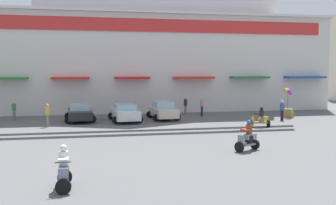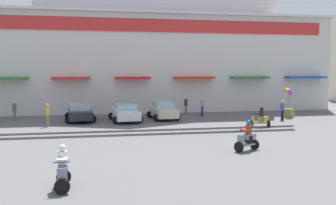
{
  "view_description": "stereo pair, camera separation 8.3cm",
  "coord_description": "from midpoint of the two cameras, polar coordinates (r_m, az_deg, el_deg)",
  "views": [
    {
      "loc": [
        -6.62,
        -5.52,
        4.04
      ],
      "look_at": [
        -1.6,
        19.87,
        1.87
      ],
      "focal_mm": 40.59,
      "sensor_mm": 36.0,
      "label": 1
    },
    {
      "loc": [
        -6.54,
        -5.54,
        4.04
      ],
      "look_at": [
        -1.6,
        19.87,
        1.87
      ],
      "focal_mm": 40.59,
      "sensor_mm": 36.0,
      "label": 2
    }
  ],
  "objects": [
    {
      "name": "ground_plane",
      "position": [
        20.08,
        8.43,
        -6.88
      ],
      "size": [
        128.0,
        128.0,
        0.0
      ],
      "primitive_type": "plane",
      "color": "#5B5B5C"
    },
    {
      "name": "colonial_building",
      "position": [
        42.42,
        -2.04,
        11.8
      ],
      "size": [
        34.9,
        16.5,
        20.84
      ],
      "color": "silver",
      "rests_on": "ground"
    },
    {
      "name": "parked_car_0",
      "position": [
        31.22,
        -13.0,
        -1.45
      ],
      "size": [
        2.58,
        4.5,
        1.39
      ],
      "color": "black",
      "rests_on": "ground"
    },
    {
      "name": "parked_car_1",
      "position": [
        30.49,
        -6.39,
        -1.48
      ],
      "size": [
        2.61,
        4.58,
        1.42
      ],
      "color": "white",
      "rests_on": "ground"
    },
    {
      "name": "parked_car_2",
      "position": [
        31.57,
        -0.66,
        -1.19
      ],
      "size": [
        2.47,
        4.1,
        1.5
      ],
      "color": "beige",
      "rests_on": "ground"
    },
    {
      "name": "scooter_rider_3",
      "position": [
        19.65,
        11.93,
        -5.26
      ],
      "size": [
        1.41,
        1.03,
        1.57
      ],
      "color": "black",
      "rests_on": "ground"
    },
    {
      "name": "scooter_rider_4",
      "position": [
        27.98,
        13.77,
        -2.42
      ],
      "size": [
        1.48,
        0.76,
        1.47
      ],
      "color": "black",
      "rests_on": "ground"
    },
    {
      "name": "scooter_rider_5",
      "position": [
        13.65,
        -15.37,
        -9.84
      ],
      "size": [
        0.56,
        1.35,
        1.53
      ],
      "color": "black",
      "rests_on": "ground"
    },
    {
      "name": "pedestrian_0",
      "position": [
        28.67,
        -17.53,
        -1.57
      ],
      "size": [
        0.37,
        0.37,
        1.67
      ],
      "color": "#797655",
      "rests_on": "ground"
    },
    {
      "name": "pedestrian_1",
      "position": [
        33.8,
        5.23,
        -0.49
      ],
      "size": [
        0.46,
        0.46,
        1.65
      ],
      "color": "navy",
      "rests_on": "ground"
    },
    {
      "name": "pedestrian_2",
      "position": [
        33.16,
        -22.02,
        -0.95
      ],
      "size": [
        0.35,
        0.35,
        1.61
      ],
      "color": "#6C615B",
      "rests_on": "ground"
    },
    {
      "name": "pedestrian_3",
      "position": [
        34.87,
        2.76,
        -0.28
      ],
      "size": [
        0.42,
        0.42,
        1.66
      ],
      "color": "#6D5F58",
      "rests_on": "ground"
    },
    {
      "name": "pedestrian_4",
      "position": [
        32.25,
        16.88,
        -0.95
      ],
      "size": [
        0.46,
        0.46,
        1.65
      ],
      "color": "black",
      "rests_on": "ground"
    },
    {
      "name": "balloon_vendor_cart",
      "position": [
        34.5,
        17.64,
        -0.55
      ],
      "size": [
        1.02,
        1.08,
        2.55
      ],
      "color": "olive",
      "rests_on": "ground"
    }
  ]
}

